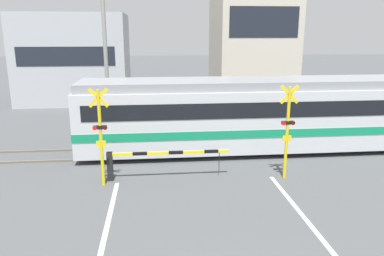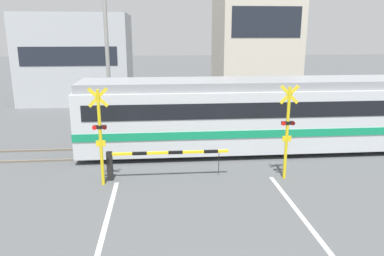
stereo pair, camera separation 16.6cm
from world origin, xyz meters
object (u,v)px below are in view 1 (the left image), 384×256
(crossing_barrier_near, at_px, (144,159))
(pedestrian, at_px, (162,111))
(commuter_train, at_px, (313,112))
(crossing_signal_left, at_px, (101,133))
(crossing_signal_right, at_px, (287,128))
(crossing_barrier_far, at_px, (218,120))

(crossing_barrier_near, bearing_deg, pedestrian, 83.86)
(commuter_train, height_order, crossing_signal_left, crossing_signal_left)
(crossing_signal_right, distance_m, pedestrian, 9.32)
(crossing_signal_right, relative_size, pedestrian, 2.20)
(crossing_signal_right, bearing_deg, pedestrian, 117.26)
(pedestrian, bearing_deg, crossing_signal_left, -105.43)
(crossing_barrier_near, relative_size, pedestrian, 2.82)
(crossing_signal_right, xyz_separation_m, pedestrian, (-4.25, 8.24, -1.01))
(commuter_train, distance_m, crossing_signal_left, 9.55)
(commuter_train, distance_m, crossing_barrier_near, 8.12)
(crossing_barrier_near, bearing_deg, crossing_barrier_far, 57.80)
(crossing_barrier_near, distance_m, crossing_barrier_far, 6.86)
(crossing_barrier_far, distance_m, crossing_signal_right, 6.48)
(commuter_train, bearing_deg, crossing_signal_right, -125.65)
(commuter_train, bearing_deg, crossing_signal_left, -159.34)
(crossing_signal_left, bearing_deg, crossing_barrier_far, 50.70)
(commuter_train, bearing_deg, crossing_barrier_near, -158.48)
(commuter_train, xyz_separation_m, pedestrian, (-6.66, 4.87, -0.83))
(crossing_barrier_near, relative_size, crossing_signal_right, 1.28)
(crossing_barrier_near, bearing_deg, crossing_signal_left, -164.02)
(crossing_barrier_far, distance_m, crossing_signal_left, 8.11)
(crossing_barrier_near, xyz_separation_m, crossing_barrier_far, (3.66, 5.81, 0.00))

